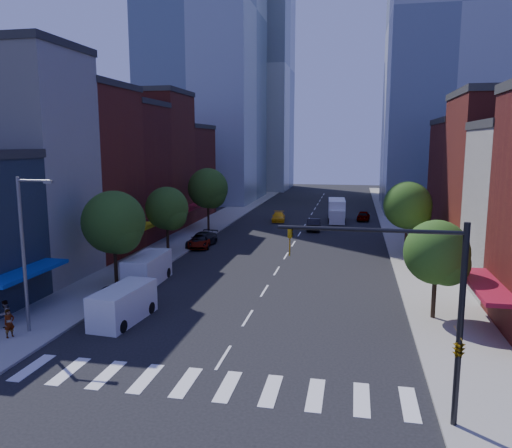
{
  "coord_description": "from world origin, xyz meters",
  "views": [
    {
      "loc": [
        6.4,
        -23.64,
        11.04
      ],
      "look_at": [
        -0.75,
        12.5,
        5.0
      ],
      "focal_mm": 35.0,
      "sensor_mm": 36.0,
      "label": 1
    }
  ],
  "objects_px": {
    "cargo_van_far": "(147,269)",
    "taxi": "(278,217)",
    "parked_car_front": "(127,296)",
    "pedestrian_far": "(5,314)",
    "parked_car_second": "(111,298)",
    "traffic_car_far": "(363,216)",
    "box_truck": "(337,211)",
    "parked_car_rear": "(202,240)",
    "pedestrian_near": "(9,323)",
    "cargo_van_near": "(122,305)",
    "parked_car_third": "(200,241)",
    "traffic_car_oncoming": "(314,224)"
  },
  "relations": [
    {
      "from": "box_truck",
      "to": "taxi",
      "type": "bearing_deg",
      "value": -171.15
    },
    {
      "from": "parked_car_front",
      "to": "traffic_car_far",
      "type": "relative_size",
      "value": 0.91
    },
    {
      "from": "parked_car_rear",
      "to": "pedestrian_near",
      "type": "xyz_separation_m",
      "value": [
        -2.96,
        -26.83,
        0.24
      ]
    },
    {
      "from": "pedestrian_far",
      "to": "cargo_van_far",
      "type": "bearing_deg",
      "value": 158.77
    },
    {
      "from": "parked_car_front",
      "to": "parked_car_rear",
      "type": "height_order",
      "value": "parked_car_rear"
    },
    {
      "from": "taxi",
      "to": "pedestrian_far",
      "type": "relative_size",
      "value": 2.69
    },
    {
      "from": "traffic_car_oncoming",
      "to": "pedestrian_far",
      "type": "bearing_deg",
      "value": 65.74
    },
    {
      "from": "parked_car_rear",
      "to": "traffic_car_far",
      "type": "height_order",
      "value": "parked_car_rear"
    },
    {
      "from": "pedestrian_near",
      "to": "parked_car_rear",
      "type": "bearing_deg",
      "value": 17.4
    },
    {
      "from": "cargo_van_far",
      "to": "parked_car_rear",
      "type": "bearing_deg",
      "value": 88.77
    },
    {
      "from": "cargo_van_far",
      "to": "traffic_car_oncoming",
      "type": "height_order",
      "value": "cargo_van_far"
    },
    {
      "from": "traffic_car_oncoming",
      "to": "pedestrian_far",
      "type": "relative_size",
      "value": 2.81
    },
    {
      "from": "parked_car_rear",
      "to": "cargo_van_near",
      "type": "height_order",
      "value": "cargo_van_near"
    },
    {
      "from": "parked_car_rear",
      "to": "traffic_car_far",
      "type": "distance_m",
      "value": 27.77
    },
    {
      "from": "cargo_van_far",
      "to": "traffic_car_oncoming",
      "type": "relative_size",
      "value": 1.18
    },
    {
      "from": "cargo_van_near",
      "to": "traffic_car_oncoming",
      "type": "relative_size",
      "value": 1.14
    },
    {
      "from": "parked_car_second",
      "to": "taxi",
      "type": "height_order",
      "value": "taxi"
    },
    {
      "from": "pedestrian_far",
      "to": "traffic_car_far",
      "type": "bearing_deg",
      "value": 155.49
    },
    {
      "from": "parked_car_front",
      "to": "traffic_car_oncoming",
      "type": "xyz_separation_m",
      "value": [
        10.14,
        32.29,
        0.12
      ]
    },
    {
      "from": "parked_car_front",
      "to": "box_truck",
      "type": "height_order",
      "value": "box_truck"
    },
    {
      "from": "traffic_car_far",
      "to": "parked_car_third",
      "type": "bearing_deg",
      "value": 56.98
    },
    {
      "from": "traffic_car_oncoming",
      "to": "cargo_van_near",
      "type": "bearing_deg",
      "value": 73.37
    },
    {
      "from": "cargo_van_far",
      "to": "taxi",
      "type": "bearing_deg",
      "value": 79.34
    },
    {
      "from": "parked_car_front",
      "to": "pedestrian_near",
      "type": "relative_size",
      "value": 2.3
    },
    {
      "from": "parked_car_front",
      "to": "taxi",
      "type": "xyz_separation_m",
      "value": [
        4.64,
        38.55,
        -0.0
      ]
    },
    {
      "from": "cargo_van_near",
      "to": "traffic_car_far",
      "type": "xyz_separation_m",
      "value": [
        15.33,
        44.63,
        -0.37
      ]
    },
    {
      "from": "parked_car_rear",
      "to": "pedestrian_far",
      "type": "xyz_separation_m",
      "value": [
        -4.26,
        -25.49,
        0.24
      ]
    },
    {
      "from": "cargo_van_far",
      "to": "pedestrian_far",
      "type": "relative_size",
      "value": 3.31
    },
    {
      "from": "cargo_van_far",
      "to": "taxi",
      "type": "height_order",
      "value": "cargo_van_far"
    },
    {
      "from": "cargo_van_far",
      "to": "taxi",
      "type": "distance_m",
      "value": 33.59
    },
    {
      "from": "cargo_van_near",
      "to": "parked_car_front",
      "type": "bearing_deg",
      "value": 115.64
    },
    {
      "from": "parked_car_third",
      "to": "cargo_van_far",
      "type": "xyz_separation_m",
      "value": [
        0.0,
        -14.03,
        0.48
      ]
    },
    {
      "from": "parked_car_front",
      "to": "parked_car_third",
      "type": "relative_size",
      "value": 0.81
    },
    {
      "from": "parked_car_third",
      "to": "parked_car_rear",
      "type": "relative_size",
      "value": 0.93
    },
    {
      "from": "pedestrian_near",
      "to": "box_truck",
      "type": "bearing_deg",
      "value": 4.37
    },
    {
      "from": "taxi",
      "to": "cargo_van_far",
      "type": "bearing_deg",
      "value": -106.05
    },
    {
      "from": "parked_car_rear",
      "to": "box_truck",
      "type": "distance_m",
      "value": 24.41
    },
    {
      "from": "parked_car_third",
      "to": "pedestrian_near",
      "type": "distance_m",
      "value": 26.48
    },
    {
      "from": "box_truck",
      "to": "pedestrian_near",
      "type": "xyz_separation_m",
      "value": [
        -16.51,
        -47.12,
        -0.47
      ]
    },
    {
      "from": "parked_car_third",
      "to": "pedestrian_near",
      "type": "bearing_deg",
      "value": -104.12
    },
    {
      "from": "parked_car_rear",
      "to": "traffic_car_far",
      "type": "relative_size",
      "value": 1.21
    },
    {
      "from": "parked_car_front",
      "to": "box_truck",
      "type": "xyz_separation_m",
      "value": [
        12.7,
        40.25,
        0.8
      ]
    },
    {
      "from": "cargo_van_near",
      "to": "taxi",
      "type": "height_order",
      "value": "cargo_van_near"
    },
    {
      "from": "traffic_car_oncoming",
      "to": "box_truck",
      "type": "xyz_separation_m",
      "value": [
        2.56,
        7.96,
        0.68
      ]
    },
    {
      "from": "box_truck",
      "to": "pedestrian_far",
      "type": "bearing_deg",
      "value": -114.33
    },
    {
      "from": "parked_car_front",
      "to": "pedestrian_far",
      "type": "distance_m",
      "value": 7.54
    },
    {
      "from": "parked_car_second",
      "to": "traffic_car_oncoming",
      "type": "height_order",
      "value": "traffic_car_oncoming"
    },
    {
      "from": "parked_car_third",
      "to": "pedestrian_far",
      "type": "xyz_separation_m",
      "value": [
        -4.26,
        -24.97,
        0.32
      ]
    },
    {
      "from": "traffic_car_far",
      "to": "box_truck",
      "type": "xyz_separation_m",
      "value": [
        -3.76,
        -1.42,
        0.73
      ]
    },
    {
      "from": "parked_car_second",
      "to": "traffic_car_far",
      "type": "bearing_deg",
      "value": 71.4
    }
  ]
}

